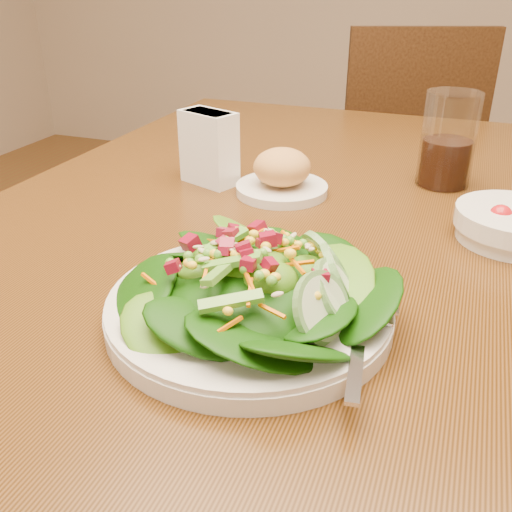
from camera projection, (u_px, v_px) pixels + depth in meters
name	position (u px, v px, depth m)	size (l,w,h in m)	color
dining_table	(276.00, 275.00, 0.88)	(0.90, 1.40, 0.75)	#583415
chair_far	(399.00, 168.00, 1.84)	(0.55, 0.55, 0.93)	#3F240F
salad_plate	(258.00, 294.00, 0.58)	(0.30, 0.29, 0.09)	silver
bread_plate	(282.00, 176.00, 0.90)	(0.15, 0.15, 0.07)	silver
drinking_glass	(447.00, 146.00, 0.92)	(0.09, 0.09, 0.15)	silver
napkin_holder	(209.00, 146.00, 0.93)	(0.10, 0.08, 0.12)	white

